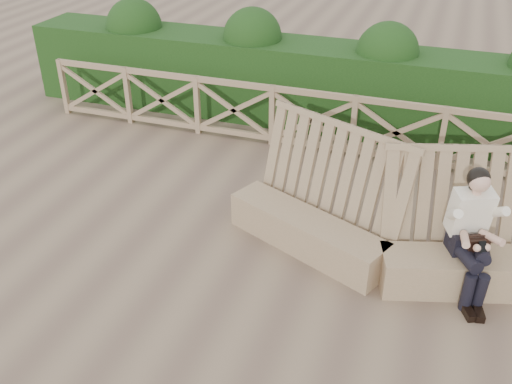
% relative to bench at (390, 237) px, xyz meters
% --- Properties ---
extents(ground, '(60.00, 60.00, 0.00)m').
position_rel_bench_xyz_m(ground, '(-1.73, -0.70, -0.41)').
color(ground, brown).
rests_on(ground, ground).
extents(bench, '(4.37, 1.59, 1.61)m').
position_rel_bench_xyz_m(bench, '(0.00, 0.00, 0.00)').
color(bench, olive).
rests_on(bench, ground).
extents(woman, '(0.64, 1.00, 1.55)m').
position_rel_bench_xyz_m(woman, '(0.89, -0.15, 0.42)').
color(woman, black).
rests_on(woman, ground).
extents(guardrail, '(10.10, 0.09, 1.10)m').
position_rel_bench_xyz_m(guardrail, '(-1.73, 2.80, 0.15)').
color(guardrail, '#8B6F51').
rests_on(guardrail, ground).
extents(hedge, '(12.00, 1.20, 1.50)m').
position_rel_bench_xyz_m(hedge, '(-1.73, 4.00, 0.34)').
color(hedge, black).
rests_on(hedge, ground).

